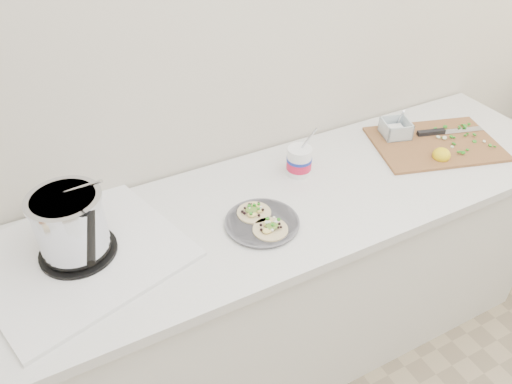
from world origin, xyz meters
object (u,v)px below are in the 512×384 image
stove (73,234)px  cutboard (432,140)px  taco_plate (262,221)px  tub (300,159)px

stove → cutboard: size_ratio=1.20×
cutboard → taco_plate: bearing=-155.0°
stove → cutboard: 1.45m
cutboard → stove: bearing=-163.6°
taco_plate → tub: size_ratio=1.18×
taco_plate → cutboard: size_ratio=0.43×
tub → stove: bearing=-176.0°
tub → taco_plate: bearing=-143.9°
tub → cutboard: 0.61m
taco_plate → stove: bearing=166.7°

